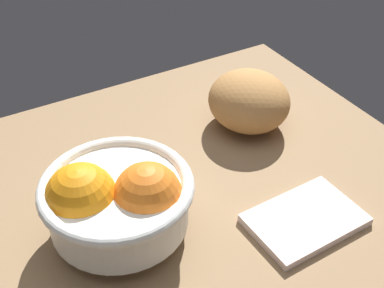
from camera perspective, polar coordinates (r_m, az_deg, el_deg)
ground_plane at (r=68.96cm, az=-3.81°, el=-9.04°), size 83.26×66.85×3.00cm
fruit_bowl at (r=62.29cm, az=-8.52°, el=-6.17°), size 18.73×18.73×11.18cm
bread_loaf at (r=81.55cm, az=6.40°, el=4.84°), size 13.70×14.38×9.17cm
napkin_folded at (r=68.17cm, az=12.53°, el=-8.29°), size 14.75×10.17×1.17cm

